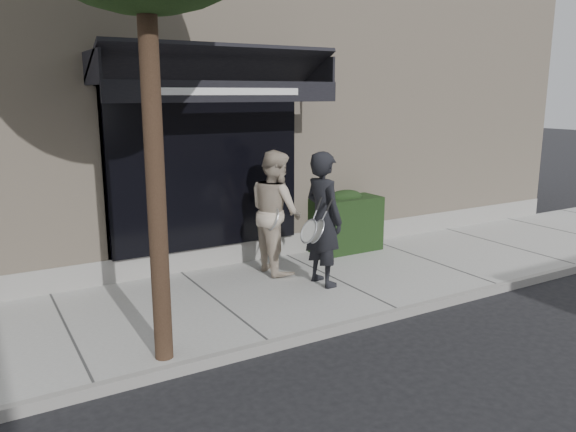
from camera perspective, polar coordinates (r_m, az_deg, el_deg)
ground at (r=9.02m, az=4.69°, el=-7.00°), size 80.00×80.00×0.00m
sidewalk at (r=9.00m, az=4.69°, el=-6.64°), size 20.00×3.00×0.12m
curb at (r=7.86m, az=11.27°, el=-9.65°), size 20.00×0.10×0.14m
building_facade at (r=12.88m, az=-8.10°, el=11.13°), size 14.30×8.04×5.64m
hedge at (r=10.43m, az=5.77°, el=-0.59°), size 1.30×0.70×1.14m
pedestrian_front at (r=8.43m, az=3.61°, el=-0.31°), size 0.82×0.85×2.04m
pedestrian_back at (r=9.05m, az=-1.25°, el=0.45°), size 0.80×1.00×2.00m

